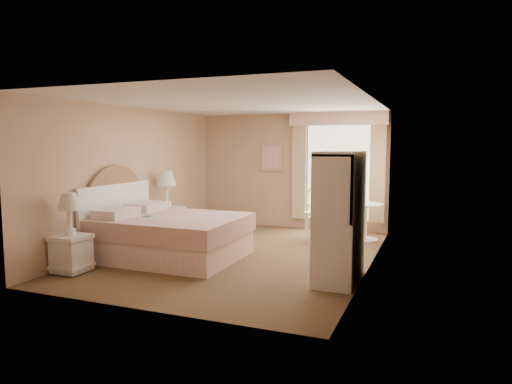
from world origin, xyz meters
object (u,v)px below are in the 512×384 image
at_px(nightstand_near, 71,243).
at_px(nightstand_far, 167,214).
at_px(round_table, 365,216).
at_px(armoire, 340,228).
at_px(cafe_chair, 317,209).
at_px(bed, 164,234).

bearing_deg(nightstand_near, nightstand_far, 90.00).
bearing_deg(round_table, nightstand_near, -133.29).
distance_m(round_table, armoire, 2.79).
distance_m(nightstand_near, nightstand_far, 2.50).
height_order(nightstand_far, cafe_chair, nightstand_far).
bearing_deg(bed, nightstand_far, 120.76).
bearing_deg(cafe_chair, armoire, -80.38).
bearing_deg(nightstand_near, cafe_chair, 53.40).
relative_size(nightstand_near, armoire, 0.65).
height_order(round_table, cafe_chair, cafe_chair).
xyz_separation_m(nightstand_far, cafe_chair, (2.69, 1.13, 0.10)).
bearing_deg(armoire, bed, 175.28).
relative_size(bed, nightstand_near, 2.02).
bearing_deg(bed, nightstand_near, -119.73).
height_order(nightstand_near, round_table, nightstand_near).
height_order(nightstand_far, round_table, nightstand_far).
relative_size(nightstand_near, cafe_chair, 1.11).
xyz_separation_m(bed, nightstand_far, (-0.73, 1.22, 0.11)).
distance_m(nightstand_near, cafe_chair, 4.52).
xyz_separation_m(nightstand_far, armoire, (3.65, -1.47, 0.23)).
bearing_deg(armoire, round_table, 91.28).
distance_m(bed, nightstand_far, 1.43).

